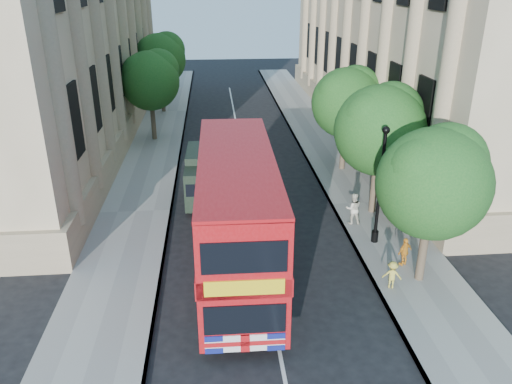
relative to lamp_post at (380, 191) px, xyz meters
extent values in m
plane|color=black|center=(-5.00, -6.00, -2.51)|extent=(120.00, 120.00, 0.00)
cube|color=gray|center=(0.75, 4.00, -2.45)|extent=(3.50, 80.00, 0.12)
cube|color=gray|center=(-10.75, 4.00, -2.45)|extent=(3.50, 80.00, 0.12)
cube|color=tan|center=(8.80, 18.00, 6.49)|extent=(12.00, 38.00, 18.00)
cube|color=tan|center=(-18.80, 18.00, 6.49)|extent=(12.00, 38.00, 18.00)
cylinder|color=#473828|center=(0.80, -3.00, -1.08)|extent=(0.32, 0.32, 2.86)
sphere|color=#1A501C|center=(0.80, -3.00, 1.52)|extent=(4.00, 4.00, 4.00)
sphere|color=#1A501C|center=(1.40, -2.60, 2.17)|extent=(2.80, 2.80, 2.80)
sphere|color=#1A501C|center=(0.30, -3.30, 2.04)|extent=(2.60, 2.60, 2.60)
cylinder|color=#473828|center=(0.80, 3.00, -1.01)|extent=(0.32, 0.32, 2.99)
sphere|color=#1A501C|center=(0.80, 3.00, 1.71)|extent=(4.20, 4.20, 4.20)
sphere|color=#1A501C|center=(1.40, 3.40, 2.39)|extent=(2.94, 2.94, 2.94)
sphere|color=#1A501C|center=(0.30, 2.70, 2.25)|extent=(2.73, 2.73, 2.73)
cylinder|color=#473828|center=(0.80, 9.00, -1.06)|extent=(0.32, 0.32, 2.90)
sphere|color=#1A501C|center=(0.80, 9.00, 1.58)|extent=(4.00, 4.00, 4.00)
sphere|color=#1A501C|center=(1.40, 9.40, 2.24)|extent=(2.80, 2.80, 2.80)
sphere|color=#1A501C|center=(0.30, 8.70, 2.11)|extent=(2.60, 2.60, 2.60)
cylinder|color=#473828|center=(-11.00, 16.00, -1.01)|extent=(0.32, 0.32, 2.99)
sphere|color=#1A501C|center=(-11.00, 16.00, 1.71)|extent=(4.00, 4.00, 4.00)
sphere|color=#1A501C|center=(-10.40, 16.40, 2.39)|extent=(2.80, 2.80, 2.80)
sphere|color=#1A501C|center=(-11.50, 15.70, 2.25)|extent=(2.60, 2.60, 2.60)
cylinder|color=#473828|center=(-11.00, 24.00, -0.93)|extent=(0.32, 0.32, 3.17)
sphere|color=#1A501C|center=(-11.00, 24.00, 1.95)|extent=(4.20, 4.20, 4.20)
sphere|color=#1A501C|center=(-10.40, 24.40, 2.67)|extent=(2.94, 2.94, 2.94)
sphere|color=#1A501C|center=(-11.50, 23.70, 2.53)|extent=(2.73, 2.73, 2.73)
cylinder|color=black|center=(0.00, 0.00, -2.14)|extent=(0.30, 0.30, 0.50)
cylinder|color=black|center=(0.00, 0.00, 0.11)|extent=(0.14, 0.14, 5.00)
sphere|color=black|center=(0.00, 0.00, 2.61)|extent=(0.32, 0.32, 0.32)
cube|color=#A90B10|center=(-6.03, -1.77, 0.10)|extent=(2.82, 10.26, 4.25)
cube|color=black|center=(-6.03, -1.77, -0.84)|extent=(2.87, 9.61, 0.97)
cube|color=black|center=(-6.03, -1.77, 1.20)|extent=(2.87, 9.61, 0.97)
cube|color=yellow|center=(-6.10, -6.88, 0.23)|extent=(2.26, 0.11, 0.48)
cylinder|color=black|center=(-7.29, -5.36, -1.97)|extent=(0.32, 1.08, 1.08)
cylinder|color=black|center=(-4.86, -5.39, -1.97)|extent=(0.32, 1.08, 1.08)
cylinder|color=black|center=(-7.20, 1.64, -1.97)|extent=(0.32, 1.08, 1.08)
cylinder|color=black|center=(-4.77, 1.61, -1.97)|extent=(0.32, 1.08, 1.08)
cube|color=black|center=(-7.37, 3.99, -1.28)|extent=(1.86, 1.68, 1.91)
cube|color=black|center=(-7.39, 3.22, -1.06)|extent=(1.64, 0.14, 0.64)
cube|color=black|center=(-7.32, 5.99, -1.10)|extent=(1.89, 2.95, 2.27)
cube|color=black|center=(-7.33, 5.44, -2.19)|extent=(1.75, 4.40, 0.23)
cylinder|color=black|center=(-8.19, 3.92, -2.15)|extent=(0.22, 0.73, 0.73)
cylinder|color=black|center=(-6.55, 3.88, -2.15)|extent=(0.22, 0.73, 0.73)
cylinder|color=black|center=(-8.11, 6.92, -2.15)|extent=(0.22, 0.73, 0.73)
cylinder|color=black|center=(-6.48, 6.88, -2.15)|extent=(0.22, 0.73, 0.73)
imported|color=black|center=(-4.84, -5.39, -1.72)|extent=(0.67, 0.55, 1.59)
imported|color=silver|center=(-0.51, 1.79, -1.64)|extent=(0.76, 0.61, 1.50)
imported|color=gold|center=(0.56, -1.98, -1.79)|extent=(0.75, 0.58, 1.19)
imported|color=gold|center=(-0.46, -3.47, -1.85)|extent=(0.78, 0.58, 1.07)
camera|label=1|loc=(-6.80, -18.54, 8.16)|focal=35.00mm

